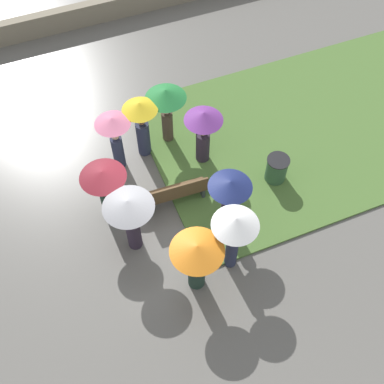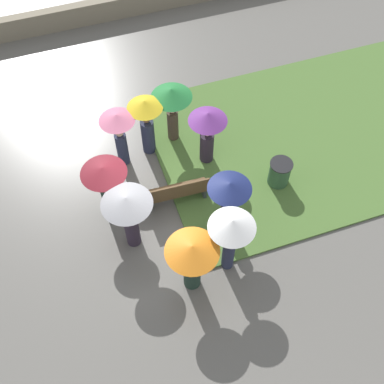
{
  "view_description": "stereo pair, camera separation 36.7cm",
  "coord_description": "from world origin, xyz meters",
  "px_view_note": "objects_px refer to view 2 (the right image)",
  "views": [
    {
      "loc": [
        1.46,
        6.18,
        10.55
      ],
      "look_at": [
        -0.97,
        0.17,
        1.12
      ],
      "focal_mm": 45.0,
      "sensor_mm": 36.0,
      "label": 1
    },
    {
      "loc": [
        1.11,
        6.3,
        10.55
      ],
      "look_at": [
        -0.97,
        0.17,
        1.12
      ],
      "focal_mm": 45.0,
      "sensor_mm": 36.0,
      "label": 2
    }
  ],
  "objects_px": {
    "crowd_person_maroon": "(106,183)",
    "crowd_person_green": "(172,101)",
    "crowd_person_yellow": "(146,118)",
    "trash_bin": "(279,173)",
    "crowd_person_navy": "(229,197)",
    "park_bench": "(176,192)",
    "crowd_person_grey": "(128,210)",
    "crowd_person_purple": "(207,128)",
    "crowd_person_orange": "(192,257)",
    "crowd_person_white": "(231,232)",
    "crowd_person_pink": "(119,130)"
  },
  "relations": [
    {
      "from": "crowd_person_navy",
      "to": "crowd_person_green",
      "type": "distance_m",
      "value": 3.25
    },
    {
      "from": "crowd_person_orange",
      "to": "crowd_person_yellow",
      "type": "bearing_deg",
      "value": 80.62
    },
    {
      "from": "trash_bin",
      "to": "park_bench",
      "type": "bearing_deg",
      "value": -5.5
    },
    {
      "from": "crowd_person_grey",
      "to": "crowd_person_yellow",
      "type": "distance_m",
      "value": 2.96
    },
    {
      "from": "crowd_person_maroon",
      "to": "crowd_person_navy",
      "type": "height_order",
      "value": "crowd_person_maroon"
    },
    {
      "from": "park_bench",
      "to": "crowd_person_yellow",
      "type": "height_order",
      "value": "crowd_person_yellow"
    },
    {
      "from": "crowd_person_purple",
      "to": "crowd_person_yellow",
      "type": "xyz_separation_m",
      "value": [
        1.4,
        -0.86,
        -0.02
      ]
    },
    {
      "from": "crowd_person_maroon",
      "to": "park_bench",
      "type": "bearing_deg",
      "value": -3.83
    },
    {
      "from": "trash_bin",
      "to": "crowd_person_green",
      "type": "distance_m",
      "value": 3.41
    },
    {
      "from": "crowd_person_orange",
      "to": "crowd_person_grey",
      "type": "xyz_separation_m",
      "value": [
        1.01,
        -1.51,
        0.16
      ]
    },
    {
      "from": "crowd_person_purple",
      "to": "crowd_person_pink",
      "type": "height_order",
      "value": "same"
    },
    {
      "from": "park_bench",
      "to": "crowd_person_maroon",
      "type": "distance_m",
      "value": 1.84
    },
    {
      "from": "crowd_person_green",
      "to": "crowd_person_yellow",
      "type": "xyz_separation_m",
      "value": [
        0.77,
        0.18,
        -0.2
      ]
    },
    {
      "from": "crowd_person_white",
      "to": "crowd_person_yellow",
      "type": "bearing_deg",
      "value": 100.28
    },
    {
      "from": "trash_bin",
      "to": "crowd_person_navy",
      "type": "height_order",
      "value": "crowd_person_navy"
    },
    {
      "from": "crowd_person_navy",
      "to": "crowd_person_grey",
      "type": "relative_size",
      "value": 0.96
    },
    {
      "from": "crowd_person_white",
      "to": "crowd_person_navy",
      "type": "bearing_deg",
      "value": 70.21
    },
    {
      "from": "park_bench",
      "to": "crowd_person_green",
      "type": "distance_m",
      "value": 2.44
    },
    {
      "from": "crowd_person_navy",
      "to": "crowd_person_orange",
      "type": "height_order",
      "value": "crowd_person_navy"
    },
    {
      "from": "crowd_person_navy",
      "to": "crowd_person_orange",
      "type": "relative_size",
      "value": 1.04
    },
    {
      "from": "crowd_person_white",
      "to": "crowd_person_green",
      "type": "height_order",
      "value": "crowd_person_white"
    },
    {
      "from": "crowd_person_purple",
      "to": "crowd_person_orange",
      "type": "xyz_separation_m",
      "value": [
        1.56,
        3.36,
        -0.01
      ]
    },
    {
      "from": "trash_bin",
      "to": "crowd_person_grey",
      "type": "relative_size",
      "value": 0.43
    },
    {
      "from": "crowd_person_white",
      "to": "crowd_person_grey",
      "type": "relative_size",
      "value": 1.06
    },
    {
      "from": "trash_bin",
      "to": "crowd_person_grey",
      "type": "distance_m",
      "value": 4.27
    },
    {
      "from": "crowd_person_maroon",
      "to": "crowd_person_yellow",
      "type": "xyz_separation_m",
      "value": [
        -1.46,
        -1.72,
        -0.0
      ]
    },
    {
      "from": "park_bench",
      "to": "crowd_person_orange",
      "type": "xyz_separation_m",
      "value": [
        0.34,
        2.26,
        0.81
      ]
    },
    {
      "from": "crowd_person_green",
      "to": "crowd_person_pink",
      "type": "relative_size",
      "value": 1.03
    },
    {
      "from": "trash_bin",
      "to": "crowd_person_yellow",
      "type": "height_order",
      "value": "crowd_person_yellow"
    },
    {
      "from": "crowd_person_maroon",
      "to": "crowd_person_grey",
      "type": "relative_size",
      "value": 0.98
    },
    {
      "from": "crowd_person_white",
      "to": "crowd_person_pink",
      "type": "bearing_deg",
      "value": 111.33
    },
    {
      "from": "crowd_person_pink",
      "to": "crowd_person_yellow",
      "type": "relative_size",
      "value": 0.97
    },
    {
      "from": "park_bench",
      "to": "crowd_person_yellow",
      "type": "bearing_deg",
      "value": -81.86
    },
    {
      "from": "crowd_person_pink",
      "to": "crowd_person_orange",
      "type": "distance_m",
      "value": 4.08
    },
    {
      "from": "crowd_person_yellow",
      "to": "trash_bin",
      "type": "bearing_deg",
      "value": -40.29
    },
    {
      "from": "crowd_person_maroon",
      "to": "crowd_person_green",
      "type": "bearing_deg",
      "value": 45.01
    },
    {
      "from": "crowd_person_navy",
      "to": "crowd_person_pink",
      "type": "bearing_deg",
      "value": 34.1
    },
    {
      "from": "crowd_person_purple",
      "to": "crowd_person_grey",
      "type": "bearing_deg",
      "value": -100.9
    },
    {
      "from": "park_bench",
      "to": "crowd_person_yellow",
      "type": "distance_m",
      "value": 2.13
    },
    {
      "from": "crowd_person_pink",
      "to": "crowd_person_orange",
      "type": "xyz_separation_m",
      "value": [
        -0.61,
        4.04,
        -0.0
      ]
    },
    {
      "from": "crowd_person_green",
      "to": "crowd_person_grey",
      "type": "distance_m",
      "value": 3.49
    },
    {
      "from": "trash_bin",
      "to": "crowd_person_purple",
      "type": "xyz_separation_m",
      "value": [
        1.54,
        -1.36,
        0.88
      ]
    },
    {
      "from": "crowd_person_pink",
      "to": "crowd_person_yellow",
      "type": "height_order",
      "value": "crowd_person_yellow"
    },
    {
      "from": "trash_bin",
      "to": "crowd_person_maroon",
      "type": "relative_size",
      "value": 0.44
    },
    {
      "from": "park_bench",
      "to": "crowd_person_grey",
      "type": "height_order",
      "value": "crowd_person_grey"
    },
    {
      "from": "trash_bin",
      "to": "crowd_person_white",
      "type": "bearing_deg",
      "value": 40.21
    },
    {
      "from": "crowd_person_white",
      "to": "park_bench",
      "type": "bearing_deg",
      "value": 105.44
    },
    {
      "from": "crowd_person_navy",
      "to": "crowd_person_yellow",
      "type": "relative_size",
      "value": 0.98
    },
    {
      "from": "crowd_person_navy",
      "to": "crowd_person_purple",
      "type": "bearing_deg",
      "value": -6.6
    },
    {
      "from": "crowd_person_yellow",
      "to": "crowd_person_grey",
      "type": "bearing_deg",
      "value": -116.48
    }
  ]
}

